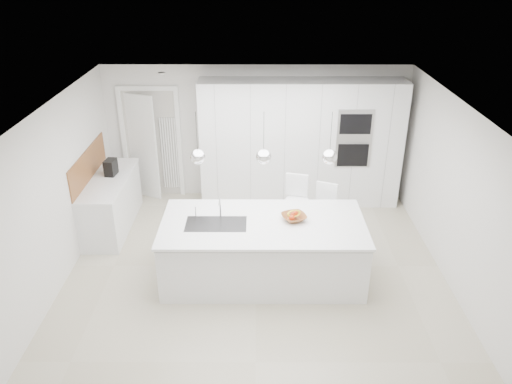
{
  "coord_description": "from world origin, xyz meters",
  "views": [
    {
      "loc": [
        0.02,
        -6.28,
        4.31
      ],
      "look_at": [
        0.0,
        0.3,
        1.1
      ],
      "focal_mm": 35.0,
      "sensor_mm": 36.0,
      "label": 1
    }
  ],
  "objects_px": {
    "bar_stool_left": "(297,211)",
    "espresso_machine": "(111,167)",
    "island_base": "(263,253)",
    "bar_stool_right": "(326,218)",
    "fruit_bowl": "(294,217)"
  },
  "relations": [
    {
      "from": "espresso_machine",
      "to": "bar_stool_left",
      "type": "distance_m",
      "value": 3.18
    },
    {
      "from": "island_base",
      "to": "bar_stool_left",
      "type": "relative_size",
      "value": 2.48
    },
    {
      "from": "bar_stool_left",
      "to": "espresso_machine",
      "type": "bearing_deg",
      "value": -178.5
    },
    {
      "from": "espresso_machine",
      "to": "bar_stool_right",
      "type": "distance_m",
      "value": 3.66
    },
    {
      "from": "espresso_machine",
      "to": "bar_stool_left",
      "type": "relative_size",
      "value": 0.24
    },
    {
      "from": "bar_stool_left",
      "to": "bar_stool_right",
      "type": "distance_m",
      "value": 0.49
    },
    {
      "from": "bar_stool_left",
      "to": "bar_stool_right",
      "type": "relative_size",
      "value": 1.06
    },
    {
      "from": "espresso_machine",
      "to": "bar_stool_left",
      "type": "bearing_deg",
      "value": -4.86
    },
    {
      "from": "island_base",
      "to": "espresso_machine",
      "type": "bearing_deg",
      "value": 146.54
    },
    {
      "from": "espresso_machine",
      "to": "bar_stool_right",
      "type": "xyz_separation_m",
      "value": [
        3.53,
        -0.83,
        -0.5
      ]
    },
    {
      "from": "island_base",
      "to": "fruit_bowl",
      "type": "height_order",
      "value": "fruit_bowl"
    },
    {
      "from": "fruit_bowl",
      "to": "bar_stool_right",
      "type": "height_order",
      "value": "bar_stool_right"
    },
    {
      "from": "island_base",
      "to": "bar_stool_left",
      "type": "xyz_separation_m",
      "value": [
        0.55,
        1.02,
        0.13
      ]
    },
    {
      "from": "island_base",
      "to": "espresso_machine",
      "type": "xyz_separation_m",
      "value": [
        -2.53,
        1.67,
        0.6
      ]
    },
    {
      "from": "island_base",
      "to": "bar_stool_left",
      "type": "height_order",
      "value": "bar_stool_left"
    }
  ]
}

